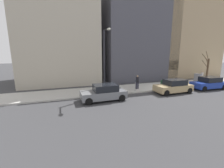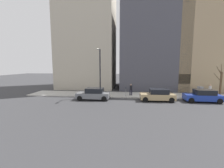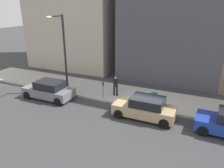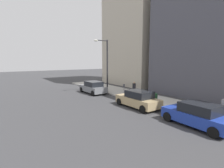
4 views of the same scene
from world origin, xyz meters
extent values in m
plane|color=#38383A|center=(0.00, 0.00, 0.00)|extent=(120.00, 120.00, 0.00)
cube|color=#B2AFA8|center=(2.00, 0.00, 0.07)|extent=(4.00, 36.00, 0.15)
cube|color=#1E389E|center=(-1.05, -5.83, 0.57)|extent=(1.96, 4.27, 0.70)
cube|color=black|center=(-1.06, -6.03, 1.22)|extent=(1.68, 2.26, 0.60)
cylinder|color=black|center=(-1.84, -4.25, 0.32)|extent=(0.24, 0.65, 0.64)
cylinder|color=black|center=(-0.14, -4.31, 0.32)|extent=(0.24, 0.65, 0.64)
cylinder|color=black|center=(-1.96, -7.34, 0.32)|extent=(0.24, 0.65, 0.64)
cylinder|color=black|center=(-0.26, -7.41, 0.32)|extent=(0.24, 0.65, 0.64)
cube|color=tan|center=(-1.10, -0.40, 0.57)|extent=(1.82, 4.21, 0.70)
cube|color=black|center=(-1.10, -0.60, 1.22)|extent=(1.61, 2.21, 0.60)
cylinder|color=black|center=(-1.96, 1.14, 0.32)|extent=(0.22, 0.64, 0.64)
cylinder|color=black|center=(-0.26, 1.15, 0.32)|extent=(0.22, 0.64, 0.64)
cylinder|color=black|center=(-1.95, -1.96, 0.32)|extent=(0.22, 0.64, 0.64)
cylinder|color=black|center=(-0.25, -1.95, 0.32)|extent=(0.22, 0.64, 0.64)
cube|color=slate|center=(-1.23, 7.77, 0.57)|extent=(1.85, 4.22, 0.70)
cube|color=black|center=(-1.22, 7.57, 1.22)|extent=(1.63, 2.22, 0.60)
cylinder|color=black|center=(-2.09, 9.31, 0.32)|extent=(0.23, 0.64, 0.64)
cylinder|color=black|center=(-0.39, 9.33, 0.32)|extent=(0.23, 0.64, 0.64)
cylinder|color=black|center=(-2.06, 6.21, 0.32)|extent=(0.23, 0.64, 0.64)
cylinder|color=black|center=(-0.36, 6.23, 0.32)|extent=(0.23, 0.64, 0.64)
cylinder|color=slate|center=(0.45, 3.54, 0.68)|extent=(0.07, 0.07, 1.05)
cube|color=#2D333D|center=(0.45, 3.54, 1.35)|extent=(0.14, 0.10, 0.30)
cube|color=#A8A399|center=(1.30, -6.63, 0.24)|extent=(0.83, 0.61, 0.18)
cube|color=#939399|center=(1.30, -6.63, 0.96)|extent=(0.75, 0.55, 1.25)
cylinder|color=black|center=(0.55, 7.15, 3.40)|extent=(0.18, 0.18, 6.50)
cylinder|color=black|center=(-0.25, 7.15, 6.55)|extent=(1.60, 0.10, 0.10)
ellipsoid|color=beige|center=(-1.05, 7.15, 6.50)|extent=(0.56, 0.32, 0.20)
cylinder|color=brown|center=(2.60, -9.95, 1.86)|extent=(0.28, 0.28, 3.41)
cylinder|color=brown|center=(3.06, -10.13, 3.96)|extent=(0.97, 0.46, 1.44)
cylinder|color=brown|center=(3.19, -9.91, 3.70)|extent=(1.24, 0.17, 1.25)
cylinder|color=brown|center=(2.85, -9.57, 2.75)|extent=(0.54, 0.84, 1.18)
cylinder|color=brown|center=(3.01, -10.05, 3.25)|extent=(0.88, 0.30, 1.04)
cylinder|color=#14381E|center=(0.90, -0.55, 0.60)|extent=(0.56, 0.56, 0.90)
cylinder|color=#1E1E2D|center=(2.14, -8.25, 0.56)|extent=(0.16, 0.16, 0.82)
cylinder|color=#1E1E2D|center=(1.90, -8.27, 0.56)|extent=(0.16, 0.16, 0.82)
cylinder|color=silver|center=(2.02, -8.26, 1.28)|extent=(0.36, 0.36, 0.62)
sphere|color=tan|center=(2.02, -8.26, 1.70)|extent=(0.22, 0.22, 0.22)
cylinder|color=#1E1E2D|center=(1.32, 2.70, 0.56)|extent=(0.16, 0.16, 0.82)
cylinder|color=#1E1E2D|center=(1.29, 2.94, 0.56)|extent=(0.16, 0.16, 0.82)
cylinder|color=black|center=(1.31, 2.82, 1.28)|extent=(0.36, 0.36, 0.62)
sphere|color=tan|center=(1.31, 2.82, 1.70)|extent=(0.22, 0.22, 0.22)
cube|color=tan|center=(11.50, -11.07, 8.74)|extent=(12.00, 12.00, 17.49)
cube|color=#4C4C56|center=(11.35, -1.13, 7.55)|extent=(11.70, 11.70, 15.11)
cube|color=#BCB29E|center=(10.79, 11.35, 10.20)|extent=(10.58, 10.58, 20.41)
camera|label=1|loc=(-14.40, 11.40, 4.45)|focal=24.00mm
camera|label=2|loc=(-20.08, 3.37, 4.43)|focal=24.00mm
camera|label=3|loc=(-14.28, -3.99, 7.40)|focal=35.00mm
camera|label=4|loc=(-11.52, -11.65, 4.19)|focal=28.00mm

